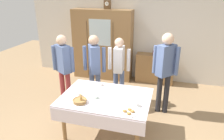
% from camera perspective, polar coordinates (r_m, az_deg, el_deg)
% --- Properties ---
extents(ground_plane, '(12.00, 12.00, 0.00)m').
position_cam_1_polar(ground_plane, '(4.32, -0.75, -14.99)').
color(ground_plane, '#997A56').
rests_on(ground_plane, ground).
extents(back_wall, '(6.40, 0.10, 2.70)m').
position_cam_1_polar(back_wall, '(6.19, 6.33, 9.92)').
color(back_wall, silver).
rests_on(back_wall, ground).
extents(dining_table, '(1.56, 1.11, 0.77)m').
position_cam_1_polar(dining_table, '(3.76, -1.84, -8.78)').
color(dining_table, olive).
rests_on(dining_table, ground).
extents(wall_cabinet, '(1.72, 0.46, 2.01)m').
position_cam_1_polar(wall_cabinet, '(6.20, -2.56, 6.80)').
color(wall_cabinet, olive).
rests_on(wall_cabinet, ground).
extents(mantel_clock, '(0.18, 0.11, 0.24)m').
position_cam_1_polar(mantel_clock, '(5.97, -1.26, 17.23)').
color(mantel_clock, brown).
rests_on(mantel_clock, wall_cabinet).
extents(bookshelf_low, '(1.05, 0.35, 0.82)m').
position_cam_1_polar(bookshelf_low, '(6.14, 11.44, 0.40)').
color(bookshelf_low, olive).
rests_on(bookshelf_low, ground).
extents(book_stack, '(0.17, 0.22, 0.13)m').
position_cam_1_polar(book_stack, '(5.99, 11.77, 4.64)').
color(book_stack, '#664C7A').
rests_on(book_stack, bookshelf_low).
extents(tea_cup_near_left, '(0.13, 0.13, 0.06)m').
position_cam_1_polar(tea_cup_near_left, '(3.46, 6.90, -9.32)').
color(tea_cup_near_left, white).
rests_on(tea_cup_near_left, dining_table).
extents(tea_cup_far_right, '(0.13, 0.13, 0.06)m').
position_cam_1_polar(tea_cup_far_right, '(3.78, -8.75, -6.61)').
color(tea_cup_far_right, white).
rests_on(tea_cup_far_right, dining_table).
extents(tea_cup_front_edge, '(0.13, 0.13, 0.06)m').
position_cam_1_polar(tea_cup_front_edge, '(4.13, -3.03, -3.87)').
color(tea_cup_front_edge, white).
rests_on(tea_cup_front_edge, dining_table).
extents(tea_cup_center, '(0.13, 0.13, 0.06)m').
position_cam_1_polar(tea_cup_center, '(3.67, -4.46, -7.28)').
color(tea_cup_center, silver).
rests_on(tea_cup_center, dining_table).
extents(bread_basket, '(0.24, 0.24, 0.16)m').
position_cam_1_polar(bread_basket, '(3.58, -8.69, -8.19)').
color(bread_basket, '#9E7542').
rests_on(bread_basket, dining_table).
extents(pastry_plate, '(0.28, 0.28, 0.05)m').
position_cam_1_polar(pastry_plate, '(3.29, 4.52, -11.26)').
color(pastry_plate, white).
rests_on(pastry_plate, dining_table).
extents(spoon_front_edge, '(0.12, 0.02, 0.01)m').
position_cam_1_polar(spoon_front_edge, '(3.89, 8.12, -6.11)').
color(spoon_front_edge, silver).
rests_on(spoon_front_edge, dining_table).
extents(spoon_mid_left, '(0.12, 0.02, 0.01)m').
position_cam_1_polar(spoon_mid_left, '(3.47, -0.13, -9.53)').
color(spoon_mid_left, silver).
rests_on(spoon_mid_left, dining_table).
extents(spoon_mid_right, '(0.12, 0.02, 0.01)m').
position_cam_1_polar(spoon_mid_right, '(4.03, -4.62, -4.93)').
color(spoon_mid_right, silver).
rests_on(spoon_mid_right, dining_table).
extents(person_beside_shelf, '(0.52, 0.41, 1.64)m').
position_cam_1_polar(person_beside_shelf, '(4.64, -4.78, 1.60)').
color(person_beside_shelf, slate).
rests_on(person_beside_shelf, ground).
extents(person_behind_table_left, '(0.52, 0.40, 1.75)m').
position_cam_1_polar(person_behind_table_left, '(4.43, 14.22, 1.11)').
color(person_behind_table_left, '#232328').
rests_on(person_behind_table_left, ground).
extents(person_by_cabinet, '(0.52, 0.37, 1.54)m').
position_cam_1_polar(person_by_cabinet, '(4.83, 1.90, 1.58)').
color(person_by_cabinet, slate).
rests_on(person_by_cabinet, ground).
extents(person_behind_table_right, '(0.52, 0.36, 1.64)m').
position_cam_1_polar(person_behind_table_right, '(4.76, -12.97, 1.63)').
color(person_behind_table_right, '#933338').
rests_on(person_behind_table_right, ground).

